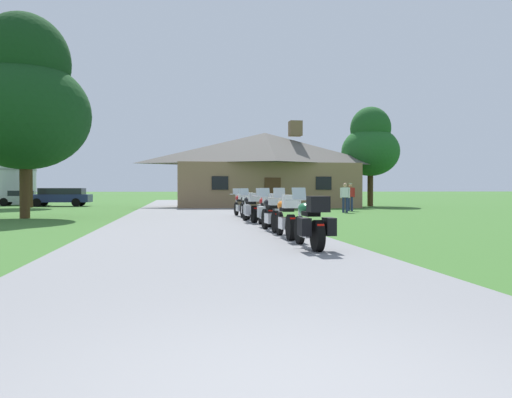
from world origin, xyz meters
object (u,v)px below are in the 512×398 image
Objects in this scene: tree_left_far at (29,121)px; parked_navy_suv_far_left at (60,196)px; motorcycle_red_farthest_in_row at (240,204)px; tree_left_near at (24,99)px; metal_silo_distant at (13,164)px; motorcycle_orange_second_in_row at (286,216)px; motorcycle_red_fourth_in_row at (266,210)px; bystander_red_shirt_near_lodge at (350,195)px; tree_right_of_lodge at (370,145)px; parked_silver_sedan_far_left at (23,198)px; bystander_white_shirt_beside_signpost at (345,196)px; motorcycle_black_fifth_in_row at (251,208)px; motorcycle_green_nearest_to_camera at (311,223)px; motorcycle_black_sixth_in_row at (245,206)px; motorcycle_black_third_in_row at (271,213)px.

parked_navy_suv_far_left is at bearing 55.68° from tree_left_far.
motorcycle_red_farthest_in_row is 0.23× the size of tree_left_near.
motorcycle_orange_second_in_row is at bearing -63.77° from metal_silo_distant.
motorcycle_red_fourth_in_row is 1.24× the size of bystander_red_shirt_near_lodge.
tree_left_far reaches higher than tree_right_of_lodge.
tree_left_near is at bearing -170.10° from parked_navy_suv_far_left.
motorcycle_orange_second_in_row is at bearing -154.82° from parked_navy_suv_far_left.
bystander_red_shirt_near_lodge is 26.37m from parked_silver_sedan_far_left.
motorcycle_red_fourth_in_row is at bearing 74.37° from bystander_white_shirt_beside_signpost.
motorcycle_black_fifth_in_row and motorcycle_red_farthest_in_row have the same top height.
tree_right_of_lodge is 24.28m from parked_navy_suv_far_left.
bystander_red_shirt_near_lodge is at bearing -101.18° from bystander_white_shirt_beside_signpost.
parked_navy_suv_far_left is at bearing 112.71° from motorcycle_orange_second_in_row.
motorcycle_orange_second_in_row is 1.23× the size of bystander_red_shirt_near_lodge.
motorcycle_orange_second_in_row is 0.47× the size of parked_silver_sedan_far_left.
tree_left_near reaches higher than bystander_white_shirt_beside_signpost.
tree_left_far reaches higher than motorcycle_green_nearest_to_camera.
motorcycle_black_fifth_in_row is 0.47× the size of parked_silver_sedan_far_left.
bystander_red_shirt_near_lodge reaches higher than motorcycle_black_sixth_in_row.
motorcycle_orange_second_in_row is at bearing -91.51° from motorcycle_black_sixth_in_row.
bystander_white_shirt_beside_signpost is at bearing -117.98° from tree_right_of_lodge.
bystander_red_shirt_near_lodge reaches higher than parked_navy_suv_far_left.
motorcycle_green_nearest_to_camera is at bearing -96.22° from motorcycle_black_fifth_in_row.
tree_left_near reaches higher than parked_navy_suv_far_left.
parked_navy_suv_far_left is (-11.73, 28.34, 0.16)m from motorcycle_orange_second_in_row.
metal_silo_distant is 1.58× the size of parked_silver_sedan_far_left.
bystander_red_shirt_near_lodge reaches higher than motorcycle_black_third_in_row.
bystander_white_shirt_beside_signpost is 23.41m from tree_left_far.
tree_left_far is 1.38× the size of metal_silo_distant.
parked_navy_suv_far_left is 3.91m from parked_silver_sedan_far_left.
motorcycle_black_sixth_in_row is 0.30× the size of metal_silo_distant.
bystander_white_shirt_beside_signpost is at bearing -133.18° from parked_silver_sedan_far_left.
motorcycle_black_third_in_row is 0.22× the size of tree_left_far.
motorcycle_black_fifth_in_row is 0.27× the size of tree_right_of_lodge.
motorcycle_red_farthest_in_row is 1.25× the size of bystander_white_shirt_beside_signpost.
motorcycle_black_sixth_in_row is 2.00m from motorcycle_red_farthest_in_row.
tree_left_far reaches higher than tree_left_near.
motorcycle_red_farthest_in_row is at bearing -54.27° from metal_silo_distant.
metal_silo_distant is 5.39m from parked_silver_sedan_far_left.
motorcycle_black_sixth_in_row is 10.89m from bystander_red_shirt_near_lodge.
motorcycle_black_third_in_row is 1.00× the size of motorcycle_red_farthest_in_row.
bystander_red_shirt_near_lodge is 0.38× the size of parked_silver_sedan_far_left.
motorcycle_orange_second_in_row is 30.67m from parked_navy_suv_far_left.
tree_left_far is 1.04× the size of tree_left_near.
motorcycle_black_fifth_in_row is at bearing -119.26° from bystander_red_shirt_near_lodge.
motorcycle_red_farthest_in_row is at bearing -134.05° from bystander_red_shirt_near_lodge.
bystander_red_shirt_near_lodge reaches higher than motorcycle_red_farthest_in_row.
tree_left_near is (-9.72, 0.85, 4.78)m from motorcycle_red_farthest_in_row.
tree_right_of_lodge reaches higher than motorcycle_red_fourth_in_row.
parked_silver_sedan_far_left is at bearing 118.49° from motorcycle_red_fourth_in_row.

